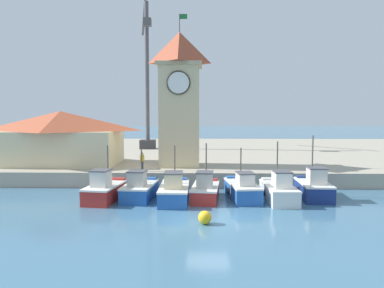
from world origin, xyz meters
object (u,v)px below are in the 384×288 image
(fishing_boat_mid_left, at_px, (205,190))
(port_crane_near, at_px, (147,90))
(fishing_boat_far_left, at_px, (105,190))
(dock_worker_near_tower, at_px, (142,161))
(fishing_boat_center, at_px, (242,189))
(fishing_boat_right_inner, at_px, (314,188))
(mooring_buoy, at_px, (205,218))
(fishing_boat_mid_right, at_px, (279,190))
(warehouse_left, at_px, (61,137))
(fishing_boat_left_outer, at_px, (140,189))
(clock_tower, at_px, (180,96))
(fishing_boat_left_inner, at_px, (174,191))

(fishing_boat_mid_left, relative_size, port_crane_near, 0.21)
(fishing_boat_far_left, height_order, fishing_boat_mid_left, fishing_boat_mid_left)
(fishing_boat_far_left, height_order, dock_worker_near_tower, fishing_boat_far_left)
(dock_worker_near_tower, bearing_deg, fishing_boat_center, -28.89)
(fishing_boat_mid_left, bearing_deg, fishing_boat_right_inner, 4.00)
(port_crane_near, distance_m, mooring_buoy, 32.78)
(fishing_boat_mid_right, distance_m, port_crane_near, 29.36)
(fishing_boat_mid_right, relative_size, warehouse_left, 0.44)
(fishing_boat_left_outer, distance_m, fishing_boat_center, 7.41)
(fishing_boat_right_inner, bearing_deg, port_crane_near, 122.69)
(fishing_boat_center, bearing_deg, fishing_boat_right_inner, 3.06)
(fishing_boat_mid_left, distance_m, clock_tower, 11.03)
(fishing_boat_far_left, distance_m, fishing_boat_right_inner, 14.98)
(fishing_boat_far_left, xyz_separation_m, port_crane_near, (-0.55, 25.21, 8.52))
(fishing_boat_left_inner, bearing_deg, fishing_boat_center, 9.34)
(warehouse_left, bearing_deg, mooring_buoy, -47.76)
(fishing_boat_far_left, xyz_separation_m, mooring_buoy, (6.99, -5.42, -0.39))
(fishing_boat_right_inner, distance_m, clock_tower, 14.46)
(warehouse_left, relative_size, port_crane_near, 0.52)
(fishing_boat_mid_left, relative_size, fishing_boat_right_inner, 1.00)
(fishing_boat_left_inner, distance_m, port_crane_near, 27.19)
(fishing_boat_right_inner, xyz_separation_m, warehouse_left, (-21.61, 8.55, 3.07))
(fishing_boat_left_inner, xyz_separation_m, fishing_boat_mid_left, (2.19, 0.53, -0.03))
(fishing_boat_mid_left, bearing_deg, fishing_boat_mid_right, -3.34)
(port_crane_near, bearing_deg, warehouse_left, -111.40)
(clock_tower, height_order, port_crane_near, port_crane_near)
(fishing_boat_far_left, bearing_deg, fishing_boat_left_inner, -0.14)
(dock_worker_near_tower, bearing_deg, clock_tower, 50.05)
(fishing_boat_mid_left, relative_size, mooring_buoy, 6.03)
(fishing_boat_far_left, xyz_separation_m, fishing_boat_left_outer, (2.36, 0.57, -0.04))
(fishing_boat_left_inner, xyz_separation_m, fishing_boat_center, (4.87, 0.80, -0.01))
(fishing_boat_center, height_order, fishing_boat_mid_right, fishing_boat_mid_right)
(clock_tower, bearing_deg, fishing_boat_mid_right, -48.73)
(fishing_boat_right_inner, bearing_deg, fishing_boat_far_left, -175.93)
(fishing_boat_mid_left, xyz_separation_m, fishing_boat_mid_right, (5.17, -0.30, 0.05))
(fishing_boat_mid_left, height_order, clock_tower, clock_tower)
(fishing_boat_left_outer, xyz_separation_m, fishing_boat_center, (7.40, 0.22, -0.00))
(warehouse_left, xyz_separation_m, port_crane_near, (6.11, 15.59, 5.42))
(fishing_boat_center, height_order, warehouse_left, warehouse_left)
(fishing_boat_mid_right, bearing_deg, mooring_buoy, -133.11)
(fishing_boat_left_outer, height_order, port_crane_near, port_crane_near)
(warehouse_left, height_order, port_crane_near, port_crane_near)
(clock_tower, distance_m, dock_worker_near_tower, 7.26)
(fishing_boat_mid_left, relative_size, fishing_boat_mid_right, 0.94)
(port_crane_near, bearing_deg, fishing_boat_mid_left, -72.81)
(fishing_boat_mid_left, bearing_deg, fishing_boat_center, 5.83)
(fishing_boat_mid_left, bearing_deg, mooring_buoy, -90.98)
(fishing_boat_mid_left, xyz_separation_m, warehouse_left, (-13.75, 9.10, 3.17))
(fishing_boat_far_left, height_order, fishing_boat_left_outer, fishing_boat_far_left)
(fishing_boat_mid_left, height_order, warehouse_left, warehouse_left)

